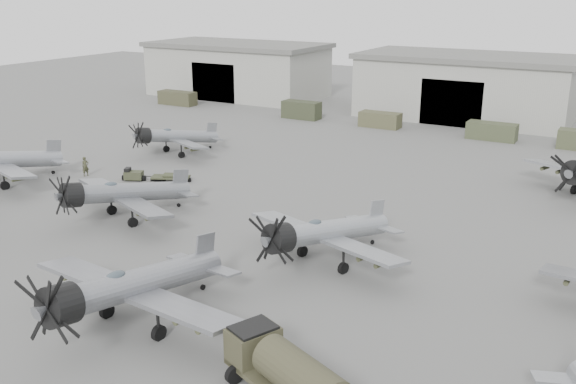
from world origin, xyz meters
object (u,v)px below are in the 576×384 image
aircraft_mid_1 (119,194)px  tug_trailer (148,176)px  aircraft_near_1 (127,287)px  ground_crew (85,166)px  fuel_tanker (287,370)px  aircraft_mid_2 (321,233)px  aircraft_far_0 (172,137)px

aircraft_mid_1 → tug_trailer: size_ratio=2.00×
aircraft_near_1 → tug_trailer: bearing=135.1°
aircraft_near_1 → ground_crew: size_ratio=7.12×
tug_trailer → fuel_tanker: bearing=-63.7°
aircraft_mid_1 → fuel_tanker: size_ratio=1.66×
aircraft_mid_2 → tug_trailer: (-22.89, 9.01, -1.79)m
tug_trailer → ground_crew: size_ratio=3.19×
aircraft_mid_2 → fuel_tanker: bearing=-51.6°
aircraft_near_1 → aircraft_mid_2: 13.45m
aircraft_far_0 → aircraft_mid_1: bearing=-40.1°
aircraft_mid_1 → ground_crew: 14.05m
aircraft_mid_1 → fuel_tanker: bearing=-9.9°
aircraft_mid_1 → tug_trailer: aircraft_mid_1 is taller
aircraft_far_0 → ground_crew: size_ratio=5.82×
aircraft_near_1 → aircraft_far_0: (-22.06, 30.26, -0.42)m
aircraft_near_1 → aircraft_mid_2: size_ratio=1.09×
tug_trailer → ground_crew: (-6.26, -1.75, 0.49)m
aircraft_near_1 → fuel_tanker: 10.47m
aircraft_near_1 → aircraft_mid_1: aircraft_near_1 is taller
fuel_tanker → ground_crew: 40.30m
aircraft_mid_1 → ground_crew: size_ratio=6.38×
aircraft_mid_2 → fuel_tanker: 14.67m
aircraft_near_1 → aircraft_mid_1: 17.30m
aircraft_near_1 → tug_trailer: (-17.82, 21.47, -1.99)m
aircraft_mid_2 → ground_crew: aircraft_mid_2 is taller
tug_trailer → aircraft_far_0: bearing=90.9°
aircraft_mid_2 → aircraft_far_0: (-27.13, 17.81, -0.22)m
aircraft_near_1 → aircraft_mid_1: bearing=140.8°
aircraft_mid_1 → aircraft_mid_2: bearing=21.6°
aircraft_mid_1 → aircraft_far_0: size_ratio=1.10×
aircraft_far_0 → ground_crew: aircraft_far_0 is taller
aircraft_far_0 → ground_crew: 10.79m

